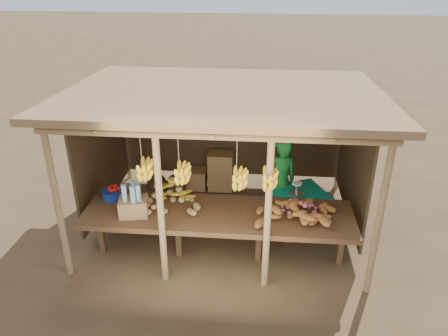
{
  "coord_description": "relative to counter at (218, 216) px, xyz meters",
  "views": [
    {
      "loc": [
        0.57,
        -6.3,
        4.15
      ],
      "look_at": [
        0.0,
        0.0,
        1.05
      ],
      "focal_mm": 35.0,
      "sensor_mm": 36.0,
      "label": 1
    }
  ],
  "objects": [
    {
      "name": "ground",
      "position": [
        -0.0,
        0.95,
        -0.74
      ],
      "size": [
        60.0,
        60.0,
        0.0
      ],
      "primitive_type": "plane",
      "color": "brown",
      "rests_on": "ground"
    },
    {
      "name": "onion_heap",
      "position": [
        1.12,
        0.01,
        0.24
      ],
      "size": [
        0.76,
        0.53,
        0.35
      ],
      "primitive_type": null,
      "rotation": [
        0.0,
        0.0,
        0.16
      ],
      "color": "#BA5A68",
      "rests_on": "counter"
    },
    {
      "name": "tarp_crate",
      "position": [
        1.22,
        0.85,
        -0.35
      ],
      "size": [
        1.01,
        0.96,
        0.96
      ],
      "color": "brown",
      "rests_on": "ground"
    },
    {
      "name": "bottle_box",
      "position": [
        -1.19,
        -0.16,
        0.25
      ],
      "size": [
        0.45,
        0.38,
        0.5
      ],
      "color": "#9F7747",
      "rests_on": "counter"
    },
    {
      "name": "tomato_basin",
      "position": [
        -1.65,
        0.3,
        0.14
      ],
      "size": [
        0.35,
        0.35,
        0.18
      ],
      "rotation": [
        0.0,
        0.0,
        0.1
      ],
      "color": "navy",
      "rests_on": "counter"
    },
    {
      "name": "carton_stack",
      "position": [
        -0.34,
        2.15,
        -0.41
      ],
      "size": [
        0.99,
        0.38,
        0.75
      ],
      "color": "#9F7747",
      "rests_on": "ground"
    },
    {
      "name": "vendor",
      "position": [
        0.92,
        1.06,
        0.04
      ],
      "size": [
        0.67,
        0.56,
        1.56
      ],
      "primitive_type": "imported",
      "rotation": [
        0.0,
        0.0,
        3.54
      ],
      "color": "#18702B",
      "rests_on": "ground"
    },
    {
      "name": "burlap_sacks",
      "position": [
        -1.18,
        1.8,
        -0.51
      ],
      "size": [
        0.75,
        0.39,
        0.53
      ],
      "color": "#463420",
      "rests_on": "ground"
    },
    {
      "name": "banana_pile",
      "position": [
        -0.73,
        0.36,
        0.23
      ],
      "size": [
        0.61,
        0.5,
        0.34
      ],
      "primitive_type": null,
      "rotation": [
        0.0,
        0.0,
        -0.41
      ],
      "color": "yellow",
      "rests_on": "counter"
    },
    {
      "name": "sweet_potato_heap",
      "position": [
        1.07,
        -0.05,
        0.24
      ],
      "size": [
        1.25,
        1.02,
        0.36
      ],
      "primitive_type": null,
      "rotation": [
        0.0,
        0.0,
        -0.4
      ],
      "color": "#9F5F28",
      "rests_on": "counter"
    },
    {
      "name": "counter",
      "position": [
        0.0,
        0.0,
        0.0
      ],
      "size": [
        3.9,
        1.05,
        0.8
      ],
      "color": "brown",
      "rests_on": "ground"
    },
    {
      "name": "potato_heap",
      "position": [
        -0.76,
        0.11,
        0.24
      ],
      "size": [
        0.93,
        0.58,
        0.36
      ],
      "primitive_type": null,
      "rotation": [
        0.0,
        0.0,
        -0.03
      ],
      "color": "#937F4C",
      "rests_on": "counter"
    },
    {
      "name": "stall_structure",
      "position": [
        -0.01,
        0.95,
        1.18
      ],
      "size": [
        4.7,
        3.5,
        2.43
      ],
      "color": "#A58355",
      "rests_on": "ground"
    }
  ]
}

